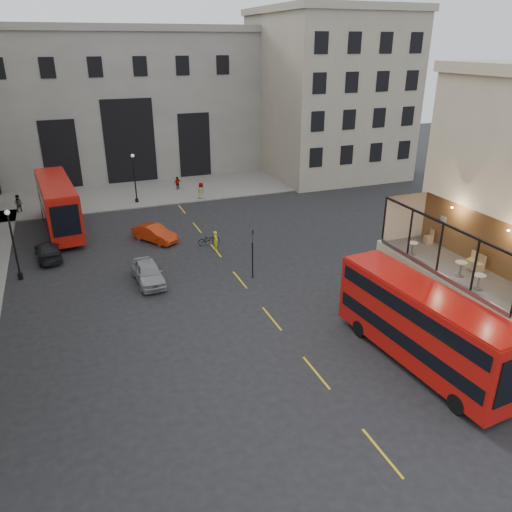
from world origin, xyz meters
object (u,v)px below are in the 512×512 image
object	(u,v)px
car_b	(155,233)
cyclist	(216,241)
pedestrian_c	(178,183)
cafe_table_near	(479,280)
bus_far	(58,203)
street_lamp_a	(15,249)
bicycle	(209,239)
cafe_chair_c	(471,263)
car_a	(148,273)
street_lamp_b	(135,181)
cafe_table_far	(413,246)
bus_near	(422,323)
traffic_light_near	(252,247)
pedestrian_a	(19,204)
cafe_table_mid	(461,267)
cafe_chair_b	(478,267)
cafe_chair_d	(429,239)
car_c	(48,251)
traffic_light_far	(45,206)
pedestrian_b	(71,189)
pedestrian_d	(201,191)

from	to	relation	value
car_b	cyclist	distance (m)	5.89
pedestrian_c	cafe_table_near	distance (m)	40.31
bus_far	cyclist	bearing A→B (deg)	-39.60
pedestrian_c	street_lamp_a	bearing A→B (deg)	28.86
cyclist	bicycle	bearing A→B (deg)	19.76
car_b	cafe_chair_c	world-z (taller)	cafe_chair_c
pedestrian_c	car_a	bearing A→B (deg)	50.99
street_lamp_b	cafe_table_far	xyz separation A→B (m)	(11.47, -31.30, 2.69)
bus_near	bicycle	size ratio (longest dim) A/B	6.03
bus_far	traffic_light_near	bearing A→B (deg)	-51.03
traffic_light_near	pedestrian_a	world-z (taller)	traffic_light_near
street_lamp_b	cafe_table_mid	bearing A→B (deg)	-70.96
cafe_table_mid	cafe_chair_b	world-z (taller)	cafe_chair_b
cafe_table_near	cafe_table_mid	xyz separation A→B (m)	(0.24, 1.54, 0.02)
cafe_table_far	cafe_chair_d	world-z (taller)	cafe_chair_d
cafe_table_near	cafe_chair_d	bearing A→B (deg)	73.39
cafe_table_near	cafe_chair_b	world-z (taller)	cafe_chair_b
street_lamp_b	cyclist	world-z (taller)	street_lamp_b
traffic_light_near	cyclist	distance (m)	6.32
car_a	car_c	size ratio (longest dim) A/B	1.01
street_lamp_a	traffic_light_far	bearing A→B (deg)	78.69
pedestrian_c	cafe_table_far	size ratio (longest dim) A/B	2.26
street_lamp_a	car_a	world-z (taller)	street_lamp_a
car_a	pedestrian_c	distance (m)	24.50
street_lamp_b	cafe_chair_d	size ratio (longest dim) A/B	6.06
cafe_chair_b	cafe_table_far	bearing A→B (deg)	117.69
bicycle	cafe_table_near	world-z (taller)	cafe_table_near
traffic_light_near	pedestrian_b	xyz separation A→B (m)	(-11.51, 27.07, -1.58)
pedestrian_c	cafe_chair_d	world-z (taller)	cafe_chair_d
car_b	cafe_table_near	bearing A→B (deg)	-97.42
pedestrian_d	pedestrian_c	bearing A→B (deg)	-22.50
pedestrian_a	cafe_table_mid	size ratio (longest dim) A/B	2.36
street_lamp_a	pedestrian_b	bearing A→B (deg)	77.96
traffic_light_far	pedestrian_c	bearing A→B (deg)	33.17
car_c	pedestrian_c	world-z (taller)	pedestrian_c
street_lamp_b	car_a	xyz separation A→B (m)	(-2.28, -19.97, -1.61)
car_c	cafe_chair_b	bearing A→B (deg)	129.45
bus_far	cafe_table_far	xyz separation A→B (m)	(19.32, -25.18, 2.45)
car_c	cafe_chair_b	size ratio (longest dim) A/B	4.74
car_a	car_c	bearing A→B (deg)	130.96
pedestrian_b	cafe_chair_d	bearing A→B (deg)	-115.45
street_lamp_b	pedestrian_d	size ratio (longest dim) A/B	2.83
pedestrian_d	cafe_chair_b	distance (m)	34.27
car_a	cafe_chair_d	world-z (taller)	cafe_chair_d
car_b	bicycle	xyz separation A→B (m)	(4.16, -2.53, -0.23)
bus_far	pedestrian_a	size ratio (longest dim) A/B	6.30
car_a	pedestrian_b	xyz separation A→B (m)	(-4.23, 25.04, 0.07)
street_lamp_b	pedestrian_c	world-z (taller)	street_lamp_b
cafe_table_mid	bus_far	bearing A→B (deg)	124.75
cafe_table_near	cafe_chair_b	distance (m)	2.18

